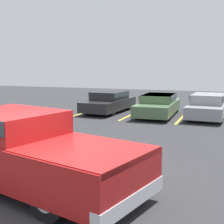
% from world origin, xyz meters
% --- Properties ---
extents(ground_plane, '(60.00, 60.00, 0.00)m').
position_xyz_m(ground_plane, '(0.00, 0.00, 0.00)').
color(ground_plane, '#2D2D30').
extents(stall_stripe_a, '(0.12, 5.24, 0.01)m').
position_xyz_m(stall_stripe_a, '(-4.64, 12.01, 0.00)').
color(stall_stripe_a, yellow).
rests_on(stall_stripe_a, ground_plane).
extents(stall_stripe_b, '(0.12, 5.24, 0.01)m').
position_xyz_m(stall_stripe_b, '(-1.84, 12.01, 0.00)').
color(stall_stripe_b, yellow).
rests_on(stall_stripe_b, ground_plane).
extents(stall_stripe_c, '(0.12, 5.24, 0.01)m').
position_xyz_m(stall_stripe_c, '(0.96, 12.01, 0.00)').
color(stall_stripe_c, yellow).
rests_on(stall_stripe_c, ground_plane).
extents(pickup_truck, '(6.53, 3.55, 1.67)m').
position_xyz_m(pickup_truck, '(-1.17, 0.74, 0.84)').
color(pickup_truck, '#A51919').
rests_on(pickup_truck, ground_plane).
extents(parked_sedan_a, '(2.00, 4.55, 1.22)m').
position_xyz_m(parked_sedan_a, '(-3.38, 12.03, 0.65)').
color(parked_sedan_a, '#232326').
rests_on(parked_sedan_a, ground_plane).
extents(parked_sedan_b, '(1.96, 4.83, 1.16)m').
position_xyz_m(parked_sedan_b, '(-0.38, 11.80, 0.62)').
color(parked_sedan_b, '#4C6B47').
rests_on(parked_sedan_b, ground_plane).
extents(parked_sedan_c, '(1.94, 4.41, 1.25)m').
position_xyz_m(parked_sedan_c, '(2.22, 11.90, 0.66)').
color(parked_sedan_c, gray).
rests_on(parked_sedan_c, ground_plane).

